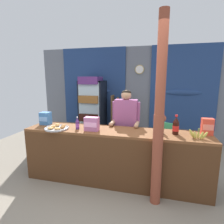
# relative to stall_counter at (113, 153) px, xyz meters

# --- Properties ---
(ground_plane) EXTENTS (7.59, 7.59, 0.00)m
(ground_plane) POSITION_rel_stall_counter_xyz_m (-0.01, 0.81, -0.58)
(ground_plane) COLOR gray
(back_wall_curtained) EXTENTS (5.66, 0.22, 2.67)m
(back_wall_curtained) POSITION_rel_stall_counter_xyz_m (-0.01, 2.51, 0.79)
(back_wall_curtained) COLOR slate
(back_wall_curtained) RESTS_ON ground
(stall_counter) EXTENTS (3.10, 0.59, 0.93)m
(stall_counter) POSITION_rel_stall_counter_xyz_m (0.00, 0.00, 0.00)
(stall_counter) COLOR brown
(stall_counter) RESTS_ON ground
(timber_post) EXTENTS (0.17, 0.14, 2.64)m
(timber_post) POSITION_rel_stall_counter_xyz_m (0.71, -0.29, 0.68)
(timber_post) COLOR brown
(timber_post) RESTS_ON ground
(drink_fridge) EXTENTS (0.66, 0.70, 1.84)m
(drink_fridge) POSITION_rel_stall_counter_xyz_m (-1.08, 2.01, 0.43)
(drink_fridge) COLOR black
(drink_fridge) RESTS_ON ground
(bottle_shelf_rack) EXTENTS (0.48, 0.28, 1.33)m
(bottle_shelf_rack) POSITION_rel_stall_counter_xyz_m (-0.31, 2.16, 0.11)
(bottle_shelf_rack) COLOR brown
(bottle_shelf_rack) RESTS_ON ground
(plastic_lawn_chair) EXTENTS (0.61, 0.61, 0.86)m
(plastic_lawn_chair) POSITION_rel_stall_counter_xyz_m (0.92, 1.34, -0.09)
(plastic_lawn_chair) COLOR #4CC675
(plastic_lawn_chair) RESTS_ON ground
(shopkeeper) EXTENTS (0.54, 0.42, 1.58)m
(shopkeeper) POSITION_rel_stall_counter_xyz_m (0.11, 0.60, 0.42)
(shopkeeper) COLOR #28282D
(shopkeeper) RESTS_ON ground
(soda_bottle_cola) EXTENTS (0.10, 0.10, 0.31)m
(soda_bottle_cola) POSITION_rel_stall_counter_xyz_m (0.98, 0.14, 0.49)
(soda_bottle_cola) COLOR black
(soda_bottle_cola) RESTS_ON stall_counter
(soda_bottle_water) EXTENTS (0.08, 0.08, 0.24)m
(soda_bottle_water) POSITION_rel_stall_counter_xyz_m (0.76, 0.15, 0.46)
(soda_bottle_water) COLOR silver
(soda_bottle_water) RESTS_ON stall_counter
(soda_bottle_grape_soda) EXTENTS (0.06, 0.06, 0.22)m
(soda_bottle_grape_soda) POSITION_rel_stall_counter_xyz_m (-0.64, 0.04, 0.45)
(soda_bottle_grape_soda) COLOR #56286B
(soda_bottle_grape_soda) RESTS_ON stall_counter
(snack_box_biscuit) EXTENTS (0.18, 0.15, 0.23)m
(snack_box_biscuit) POSITION_rel_stall_counter_xyz_m (-1.36, 0.19, 0.47)
(snack_box_biscuit) COLOR #3D75B7
(snack_box_biscuit) RESTS_ON stall_counter
(snack_box_crackers) EXTENTS (0.17, 0.12, 0.26)m
(snack_box_crackers) POSITION_rel_stall_counter_xyz_m (1.45, 0.24, 0.48)
(snack_box_crackers) COLOR #E5422D
(snack_box_crackers) RESTS_ON stall_counter
(snack_box_wafer) EXTENTS (0.24, 0.13, 0.23)m
(snack_box_wafer) POSITION_rel_stall_counter_xyz_m (-0.37, 0.01, 0.47)
(snack_box_wafer) COLOR #B76699
(snack_box_wafer) RESTS_ON stall_counter
(pastry_tray) EXTENTS (0.41, 0.41, 0.07)m
(pastry_tray) POSITION_rel_stall_counter_xyz_m (-0.99, -0.05, 0.38)
(pastry_tray) COLOR #BCBCC1
(pastry_tray) RESTS_ON stall_counter
(banana_bunch) EXTENTS (0.28, 0.05, 0.16)m
(banana_bunch) POSITION_rel_stall_counter_xyz_m (1.27, -0.00, 0.41)
(banana_bunch) COLOR #CCC14C
(banana_bunch) RESTS_ON stall_counter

